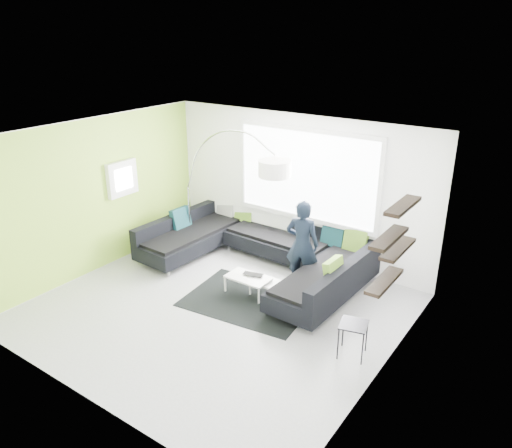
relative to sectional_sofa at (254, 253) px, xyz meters
The scene contains 9 objects.
ground 1.54m from the sectional_sofa, 79.35° to the right, with size 5.50×5.50×0.00m, color gray.
room_shell 1.93m from the sectional_sofa, 76.04° to the right, with size 5.54×5.04×2.82m.
sectional_sofa is the anchor object (origin of this frame).
rug 1.14m from the sectional_sofa, 59.18° to the right, with size 2.05×1.49×0.01m, color black.
coffee_table 0.91m from the sectional_sofa, 49.90° to the right, with size 0.96×0.56×0.31m, color silver.
arc_lamp 1.96m from the sectional_sofa, behind, with size 2.41×0.78×2.58m, color silver, non-canonical shape.
side_table 2.89m from the sectional_sofa, 26.92° to the right, with size 0.37×0.37×0.51m, color black.
person 1.06m from the sectional_sofa, ahead, with size 0.65×0.51×1.58m, color black.
laptop 0.82m from the sectional_sofa, 57.58° to the right, with size 0.39×0.29×0.03m, color black.
Camera 1 is at (4.50, -5.33, 4.28)m, focal length 35.00 mm.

